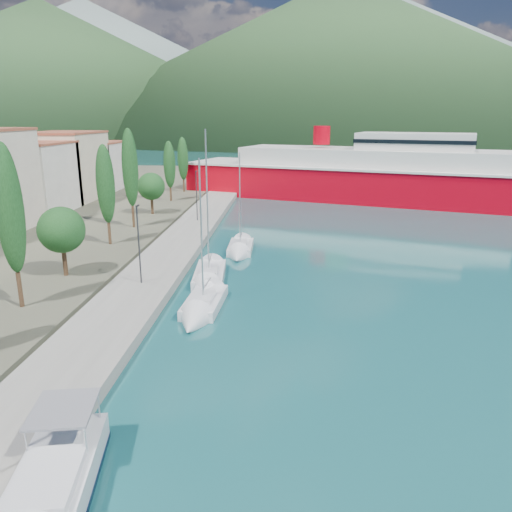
{
  "coord_description": "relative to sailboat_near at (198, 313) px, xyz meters",
  "views": [
    {
      "loc": [
        2.31,
        -20.64,
        13.27
      ],
      "look_at": [
        0.0,
        14.0,
        3.5
      ],
      "focal_mm": 35.0,
      "sensor_mm": 36.0,
      "label": 1
    }
  ],
  "objects": [
    {
      "name": "sailboat_mid",
      "position": [
        -0.38,
        6.17,
        0.01
      ],
      "size": [
        3.12,
        9.37,
        13.26
      ],
      "color": "silver",
      "rests_on": "ground"
    },
    {
      "name": "ground",
      "position": [
        3.72,
        109.3,
        -0.31
      ],
      "size": [
        1400.0,
        1400.0,
        0.0
      ],
      "primitive_type": "plane",
      "color": "#19575B"
    },
    {
      "name": "tree_row",
      "position": [
        -12.07,
        20.02,
        5.58
      ],
      "size": [
        3.71,
        63.84,
        11.3
      ],
      "color": "#47301E",
      "rests_on": "land_strip"
    },
    {
      "name": "sailboat_near",
      "position": [
        0.0,
        0.0,
        0.0
      ],
      "size": [
        2.81,
        8.15,
        11.55
      ],
      "color": "silver",
      "rests_on": "ground"
    },
    {
      "name": "sailboat_far",
      "position": [
        1.21,
        15.87,
        -0.01
      ],
      "size": [
        2.46,
        7.39,
        10.82
      ],
      "color": "silver",
      "rests_on": "ground"
    },
    {
      "name": "lamp_posts",
      "position": [
        -5.28,
        5.17,
        3.77
      ],
      "size": [
        0.15,
        47.33,
        6.06
      ],
      "color": "#2D2D33",
      "rests_on": "quay"
    },
    {
      "name": "hills_near",
      "position": [
        101.76,
        361.8,
        48.87
      ],
      "size": [
        1010.0,
        520.0,
        115.0
      ],
      "color": "#2D4F29",
      "rests_on": "ground"
    },
    {
      "name": "hills_far",
      "position": [
        142.31,
        608.03,
        77.08
      ],
      "size": [
        1480.0,
        900.0,
        180.0
      ],
      "color": "slate",
      "rests_on": "ground"
    },
    {
      "name": "quay",
      "position": [
        -5.28,
        15.3,
        0.09
      ],
      "size": [
        5.0,
        88.0,
        0.8
      ],
      "primitive_type": "cube",
      "color": "gray",
      "rests_on": "ground"
    },
    {
      "name": "ferry",
      "position": [
        19.57,
        50.97,
        3.45
      ],
      "size": [
        63.06,
        32.77,
        12.35
      ],
      "color": "#C50112",
      "rests_on": "ground"
    },
    {
      "name": "town_buildings",
      "position": [
        -28.28,
        26.21,
        5.26
      ],
      "size": [
        9.2,
        69.2,
        11.3
      ],
      "color": "beige",
      "rests_on": "land_strip"
    }
  ]
}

